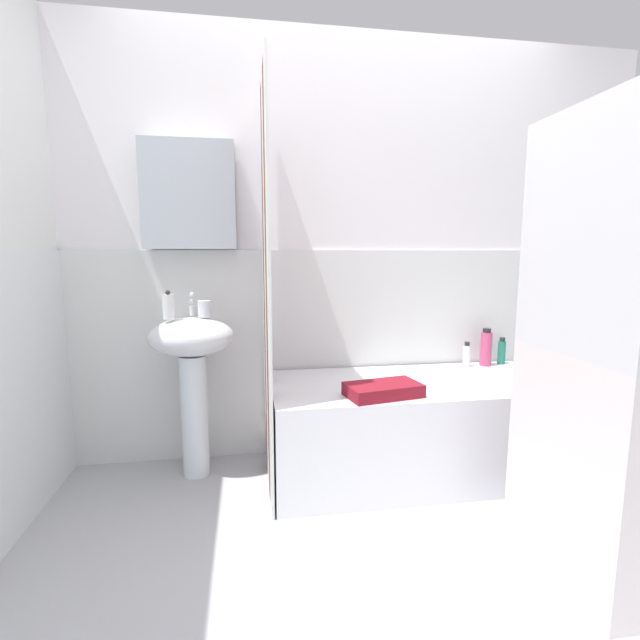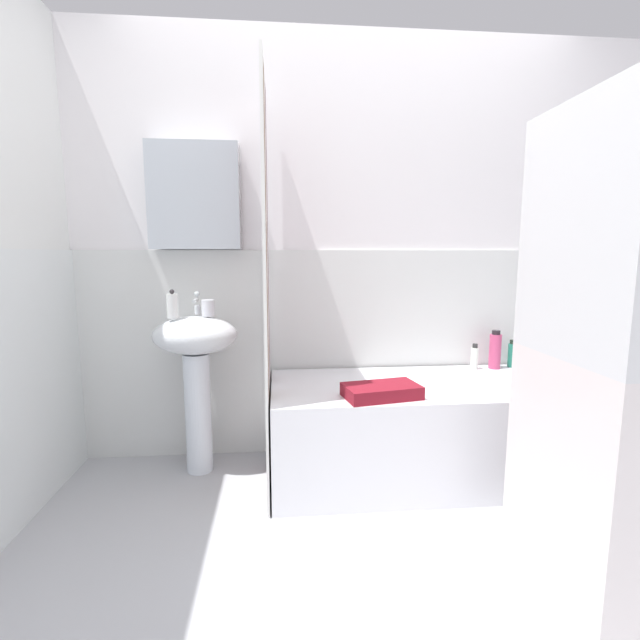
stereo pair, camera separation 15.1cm
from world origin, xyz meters
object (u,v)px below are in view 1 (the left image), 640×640
lotion_bottle (467,355)px  towel_folded (383,390)px  shampoo_bottle (486,348)px  soap_dispenser (168,307)px  body_wash_bottle (502,352)px  bathtub (414,427)px  washer_dryer_stack (638,353)px  sink (192,361)px  toothbrush_cup (205,309)px

lotion_bottle → towel_folded: lotion_bottle is taller
shampoo_bottle → lotion_bottle: 0.13m
soap_dispenser → body_wash_bottle: soap_dispenser is taller
bathtub → body_wash_bottle: (0.66, 0.29, 0.33)m
towel_folded → body_wash_bottle: bearing=29.1°
body_wash_bottle → towel_folded: body_wash_bottle is taller
shampoo_bottle → washer_dryer_stack: 1.14m
sink → shampoo_bottle: 1.71m
lotion_bottle → washer_dryer_stack: (0.08, -1.11, 0.25)m
body_wash_bottle → washer_dryer_stack: 1.18m
towel_folded → washer_dryer_stack: bearing=-40.6°
body_wash_bottle → lotion_bottle: bearing=-172.6°
shampoo_bottle → washer_dryer_stack: size_ratio=0.14×
body_wash_bottle → lotion_bottle: body_wash_bottle is taller
washer_dryer_stack → lotion_bottle: bearing=94.0°
shampoo_bottle → lotion_bottle: bearing=-176.4°
soap_dispenser → body_wash_bottle: (1.93, 0.17, -0.33)m
soap_dispenser → bathtub: (1.26, -0.12, -0.66)m
bathtub → lotion_bottle: 0.59m
toothbrush_cup → washer_dryer_stack: bearing=-32.8°
toothbrush_cup → body_wash_bottle: toothbrush_cup is taller
bathtub → lotion_bottle: lotion_bottle is taller
towel_folded → washer_dryer_stack: size_ratio=0.21×
body_wash_bottle → towel_folded: bearing=-150.9°
shampoo_bottle → towel_folded: (-0.79, -0.48, -0.08)m
toothbrush_cup → body_wash_bottle: size_ratio=0.52×
toothbrush_cup → shampoo_bottle: toothbrush_cup is taller
soap_dispenser → washer_dryer_stack: 2.01m
sink → washer_dryer_stack: (1.66, -1.01, 0.21)m
soap_dispenser → toothbrush_cup: (0.17, 0.05, -0.02)m
sink → toothbrush_cup: size_ratio=9.97×
lotion_bottle → toothbrush_cup: bearing=-176.9°
soap_dispenser → toothbrush_cup: soap_dispenser is taller
bathtub → shampoo_bottle: size_ratio=6.72×
shampoo_bottle → lotion_bottle: size_ratio=1.50×
lotion_bottle → sink: bearing=-176.5°
washer_dryer_stack → toothbrush_cup: bearing=147.2°
towel_folded → toothbrush_cup: bearing=155.3°
soap_dispenser → washer_dryer_stack: bearing=-28.9°
bathtub → towel_folded: bearing=-138.1°
soap_dispenser → shampoo_bottle: size_ratio=0.65×
toothbrush_cup → lotion_bottle: bearing=3.1°
body_wash_bottle → towel_folded: size_ratio=0.47×
washer_dryer_stack → shampoo_bottle: bearing=87.4°
lotion_bottle → towel_folded: bearing=-144.5°
body_wash_bottle → soap_dispenser: bearing=-175.0°
soap_dispenser → lotion_bottle: 1.72m
sink → body_wash_bottle: bearing=4.1°
bathtub → washer_dryer_stack: (0.50, -0.85, 0.58)m
soap_dispenser → body_wash_bottle: bearing=5.0°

